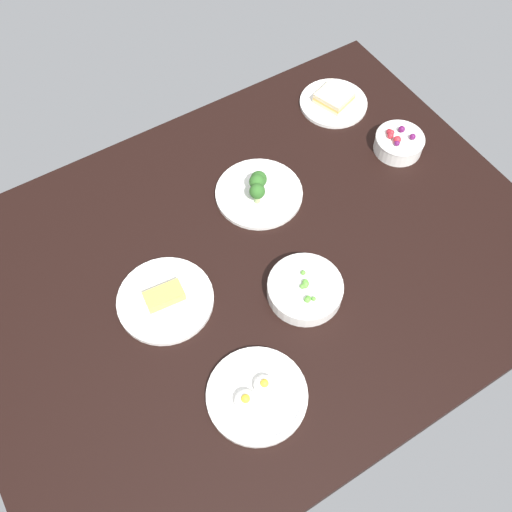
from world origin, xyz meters
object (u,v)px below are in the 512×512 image
plate_eggs (257,395)px  plate_cheese (165,299)px  bowl_peas (305,289)px  plate_broccoli (259,191)px  plate_sandwich (334,101)px  bowl_berries (399,142)px

plate_eggs → plate_cheese: plate_eggs is taller
bowl_peas → plate_broccoli: size_ratio=0.78×
plate_eggs → bowl_peas: size_ratio=1.22×
plate_cheese → plate_sandwich: 78.37cm
plate_eggs → plate_sandwich: plate_eggs is taller
bowl_peas → plate_cheese: bearing=-28.1°
bowl_berries → plate_broccoli: (41.13, -6.65, -1.01)cm
plate_broccoli → plate_cheese: bearing=23.3°
plate_cheese → plate_sandwich: size_ratio=1.15×
plate_cheese → bowl_peas: bowl_peas is taller
bowl_berries → bowl_peas: 53.13cm
bowl_berries → plate_sandwich: bearing=-78.6°
bowl_berries → plate_cheese: size_ratio=0.59×
bowl_berries → plate_sandwich: 24.06cm
plate_eggs → plate_sandwich: size_ratio=1.10×
plate_cheese → bowl_berries: bearing=-173.6°
bowl_peas → plate_broccoli: plate_broccoli is taller
plate_eggs → plate_cheese: 31.23cm
bowl_berries → bowl_peas: bearing=26.7°
plate_broccoli → plate_sandwich: bearing=-155.1°
plate_eggs → plate_broccoli: bearing=-122.4°
plate_eggs → bowl_peas: bearing=-146.2°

